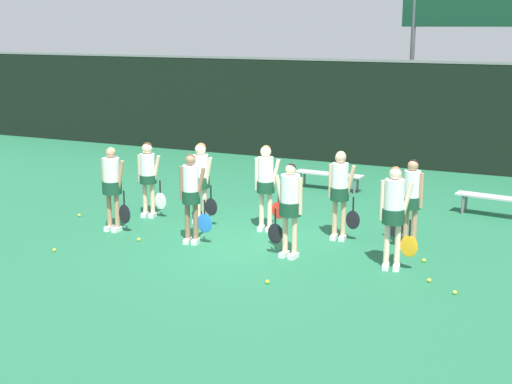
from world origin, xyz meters
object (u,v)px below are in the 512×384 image
Objects in this scene: player_0 at (112,182)px; tennis_ball_5 at (424,260)px; tennis_ball_6 at (79,215)px; player_5 at (201,176)px; player_6 at (266,181)px; tennis_ball_7 at (54,250)px; player_7 at (340,188)px; player_3 at (394,209)px; player_2 at (290,202)px; player_1 at (191,192)px; tennis_ball_2 at (159,202)px; scoreboard at (468,23)px; tennis_ball_1 at (139,240)px; tennis_ball_4 at (455,292)px; player_8 at (411,197)px; tennis_ball_3 at (429,280)px; player_4 at (148,173)px; bench_far at (329,175)px; tennis_ball_0 at (267,282)px; bench_courtside at (502,200)px.

tennis_ball_5 is (6.21, 0.65, -0.99)m from player_0.
player_5 is at bearing 13.36° from tennis_ball_6.
player_6 is 25.20× the size of tennis_ball_5.
tennis_ball_7 is (1.16, -2.20, 0.00)m from tennis_ball_6.
player_3 is at bearing -48.67° from player_7.
player_2 is 1.51m from player_7.
player_6 reaches higher than player_1.
player_7 is 5.00m from tennis_ball_2.
player_0 reaches higher than tennis_ball_7.
tennis_ball_6 is (-6.53, -10.09, -4.14)m from scoreboard.
tennis_ball_6 is at bearing -155.87° from player_5.
tennis_ball_1 is 1.06× the size of tennis_ball_4.
player_0 is at bearing -80.29° from tennis_ball_2.
player_8 reaches higher than tennis_ball_3.
player_2 is 1.01× the size of player_8.
tennis_ball_7 is (-5.37, -12.29, -4.14)m from scoreboard.
player_7 is at bearing 159.01° from tennis_ball_5.
tennis_ball_1 is at bearing -152.36° from player_8.
player_4 is 2.07m from tennis_ball_1.
bench_far is 6.99m from tennis_ball_0.
tennis_ball_5 is (1.02, -10.01, -4.13)m from scoreboard.
tennis_ball_3 is (6.44, -1.56, -0.95)m from player_4.
tennis_ball_1 is at bearing -96.34° from player_5.
bench_courtside is at bearing 63.53° from player_3.
tennis_ball_3 is 0.97× the size of tennis_ball_5.
player_6 is at bearing 10.17° from tennis_ball_6.
player_7 is at bearing 7.69° from tennis_ball_6.
tennis_ball_5 reaches higher than tennis_ball_0.
player_3 is at bearing 5.54° from tennis_ball_1.
bench_far reaches higher than tennis_ball_6.
tennis_ball_3 is (2.58, -0.25, -0.99)m from player_2.
player_3 is 1.03× the size of player_7.
player_3 is 26.65× the size of tennis_ball_3.
tennis_ball_6 is at bearing 173.41° from tennis_ball_3.
scoreboard reaches higher than tennis_ball_3.
player_1 is 27.30× the size of tennis_ball_4.
scoreboard is at bearing 79.43° from player_7.
tennis_ball_6 is at bearing -148.17° from bench_courtside.
tennis_ball_7 is (-1.56, -2.85, -1.00)m from player_5.
tennis_ball_4 is (-0.14, -5.06, -0.37)m from bench_courtside.
player_1 reaches higher than tennis_ball_6.
player_5 is 26.93× the size of tennis_ball_6.
player_4 is at bearing 166.34° from tennis_ball_3.
tennis_ball_1 is at bearing -23.96° from tennis_ball_6.
player_2 is at bearing 174.51° from tennis_ball_3.
player_4 reaches higher than tennis_ball_1.
player_0 is 3.92m from player_2.
player_1 is at bearing -170.58° from tennis_ball_5.
player_4 is 25.71× the size of tennis_ball_6.
player_5 reaches higher than tennis_ball_5.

